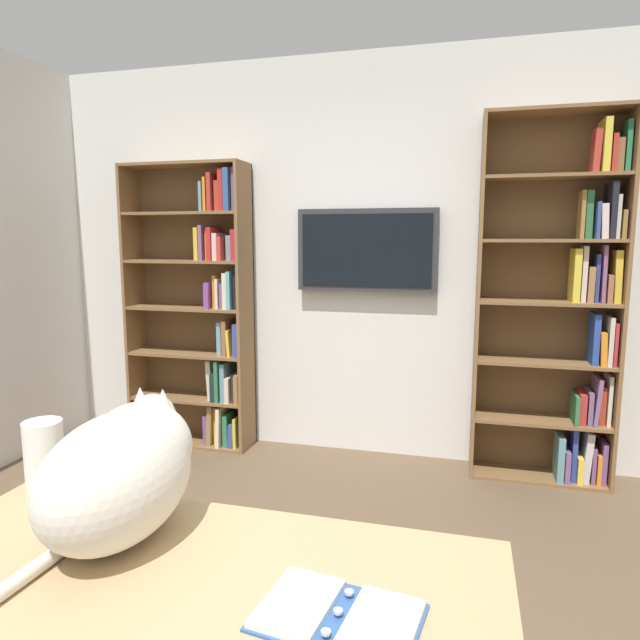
% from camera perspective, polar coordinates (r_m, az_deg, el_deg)
% --- Properties ---
extents(wall_back, '(4.52, 0.06, 2.70)m').
position_cam_1_polar(wall_back, '(3.83, 3.97, 6.16)').
color(wall_back, silver).
rests_on(wall_back, ground).
extents(bookshelf_left, '(0.83, 0.28, 2.23)m').
position_cam_1_polar(bookshelf_left, '(3.66, 23.75, 1.07)').
color(bookshelf_left, brown).
rests_on(bookshelf_left, ground).
extents(bookshelf_right, '(0.89, 0.28, 2.01)m').
position_cam_1_polar(bookshelf_right, '(4.05, -11.72, 0.99)').
color(bookshelf_right, brown).
rests_on(bookshelf_right, ground).
extents(wall_mounted_tv, '(0.94, 0.07, 0.54)m').
position_cam_1_polar(wall_mounted_tv, '(3.74, 4.79, 7.15)').
color(wall_mounted_tv, '#333338').
extents(desk, '(1.47, 0.64, 0.73)m').
position_cam_1_polar(desk, '(1.50, -13.47, -27.64)').
color(desk, tan).
rests_on(desk, ground).
extents(cat, '(0.32, 0.63, 0.36)m').
position_cam_1_polar(cat, '(1.57, -19.40, -14.15)').
color(cat, silver).
rests_on(cat, desk).
extents(open_binder, '(0.36, 0.26, 0.02)m').
position_cam_1_polar(open_binder, '(1.28, 1.87, -28.02)').
color(open_binder, '#335999').
rests_on(open_binder, desk).
extents(paper_towel_roll, '(0.11, 0.11, 0.24)m').
position_cam_1_polar(paper_towel_roll, '(1.86, -26.39, -12.86)').
color(paper_towel_roll, white).
rests_on(paper_towel_roll, desk).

